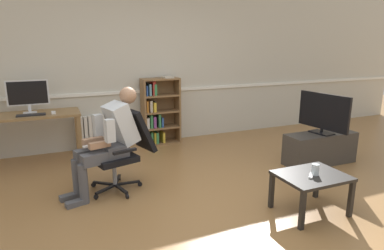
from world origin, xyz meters
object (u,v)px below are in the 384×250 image
object	(u,v)px
computer_mouse	(54,113)
tv_screen	(323,113)
coffee_table	(312,180)
person_seated	(109,139)
office_chair	(125,146)
computer_desk	(33,121)
imac_monitor	(28,94)
radiator	(97,132)
keyboard	(31,115)
spare_remote	(311,175)
tv_stand	(320,148)
drinking_glass	(315,170)
bookshelf	(158,112)

from	to	relation	value
computer_mouse	tv_screen	distance (m)	3.85
coffee_table	computer_mouse	bearing A→B (deg)	132.90
coffee_table	tv_screen	bearing A→B (deg)	43.01
person_seated	coffee_table	distance (m)	2.27
office_chair	computer_mouse	bearing A→B (deg)	-163.17
computer_desk	imac_monitor	size ratio (longest dim) A/B	2.30
person_seated	tv_screen	xyz separation A→B (m)	(2.99, -0.24, 0.11)
radiator	imac_monitor	bearing A→B (deg)	-161.81
office_chair	person_seated	distance (m)	0.23
computer_desk	radiator	world-z (taller)	computer_desk
office_chair	computer_desk	bearing A→B (deg)	-157.21
person_seated	coffee_table	size ratio (longest dim) A/B	1.81
keyboard	spare_remote	distance (m)	3.71
imac_monitor	tv_stand	world-z (taller)	imac_monitor
computer_desk	tv_stand	bearing A→B (deg)	-22.61
drinking_glass	computer_desk	bearing A→B (deg)	134.80
bookshelf	computer_mouse	bearing A→B (deg)	-166.26
keyboard	bookshelf	bearing A→B (deg)	12.35
keyboard	drinking_glass	size ratio (longest dim) A/B	3.25
spare_remote	tv_screen	bearing A→B (deg)	90.84
keyboard	spare_remote	world-z (taller)	keyboard
keyboard	coffee_table	bearing A→B (deg)	-43.61
tv_screen	coffee_table	bearing A→B (deg)	125.34
radiator	tv_screen	bearing A→B (deg)	-34.28
spare_remote	bookshelf	bearing A→B (deg)	150.52
bookshelf	coffee_table	xyz separation A→B (m)	(0.71, -2.98, -0.20)
computer_desk	keyboard	world-z (taller)	keyboard
computer_mouse	tv_stand	bearing A→B (deg)	-22.58
coffee_table	person_seated	bearing A→B (deg)	143.83
bookshelf	tv_stand	size ratio (longest dim) A/B	1.08
computer_desk	radiator	xyz separation A→B (m)	(0.92, 0.39, -0.36)
office_chair	tv_screen	world-z (taller)	tv_screen
computer_desk	tv_screen	world-z (taller)	tv_screen
coffee_table	bookshelf	bearing A→B (deg)	103.48
office_chair	coffee_table	xyz separation A→B (m)	(1.63, -1.38, -0.16)
tv_stand	tv_screen	size ratio (longest dim) A/B	1.31
tv_stand	office_chair	bearing A→B (deg)	174.07
keyboard	drinking_glass	bearing A→B (deg)	-43.62
imac_monitor	coffee_table	xyz separation A→B (m)	(2.70, -2.77, -0.67)
spare_remote	tv_stand	bearing A→B (deg)	90.88
computer_desk	radiator	bearing A→B (deg)	22.90
radiator	drinking_glass	size ratio (longest dim) A/B	6.04
computer_desk	imac_monitor	world-z (taller)	imac_monitor
tv_stand	imac_monitor	bearing A→B (deg)	156.56
tv_screen	person_seated	bearing A→B (deg)	77.76
radiator	spare_remote	bearing A→B (deg)	-61.32
computer_mouse	tv_stand	distance (m)	3.89
computer_desk	bookshelf	distance (m)	1.98
person_seated	bookshelf	bearing A→B (deg)	130.57
radiator	tv_screen	distance (m)	3.56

